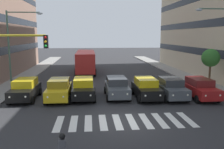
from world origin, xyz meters
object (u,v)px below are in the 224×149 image
Objects in this scene: bus_behind_traffic at (86,60)px; street_tree_1 at (211,58)px; car_6 at (25,89)px; car_1 at (171,88)px; car_0 at (200,88)px; street_lamp_right at (15,42)px; car_5 at (59,89)px; car_4 at (84,88)px; car_2 at (146,88)px; car_3 at (117,87)px.

street_tree_1 is (-12.85, 11.40, 1.16)m from bus_behind_traffic.
car_1 is at bearing 177.15° from car_6.
street_lamp_right is at bearing -14.24° from car_0.
street_tree_1 reaches higher than car_0.
street_tree_1 is (-19.23, -0.10, -1.68)m from street_lamp_right.
car_6 is (2.81, -0.27, 0.00)m from car_5.
car_4 and car_6 have the same top height.
car_5 is (2.02, 0.25, 0.00)m from car_4.
car_2 and car_5 have the same top height.
street_lamp_right is 1.94× the size of street_tree_1.
street_lamp_right reaches higher than car_6.
car_2 is 1.00× the size of car_4.
car_6 is at bearing -2.85° from car_1.
street_tree_1 is (-3.02, -4.22, 2.14)m from car_0.
car_1 is at bearing 171.06° from car_3.
street_tree_1 is at bearing -125.55° from car_0.
street_tree_1 is (-17.67, -3.29, 2.14)m from car_6.
car_0 is 5.61m from street_tree_1.
car_0 is at bearing 54.45° from street_tree_1.
car_0 and car_6 have the same top height.
street_tree_1 is at bearing -153.27° from car_2.
street_tree_1 is at bearing -144.41° from car_1.
car_1 is 12.25m from car_6.
car_3 is 1.00× the size of car_6.
car_3 is at bearing -177.36° from car_4.
street_tree_1 reaches higher than car_3.
car_2 is 7.31m from car_5.
car_5 is (7.30, -0.25, 0.00)m from car_2.
car_3 is 2.85m from car_4.
bus_behind_traffic is 2.75× the size of street_tree_1.
street_tree_1 reaches higher than car_4.
street_tree_1 reaches higher than bus_behind_traffic.
street_lamp_right is at bearing -63.89° from car_6.
car_4 is 2.03m from car_5.
bus_behind_traffic reaches higher than car_1.
car_5 is at bearing 141.66° from street_lamp_right.
street_tree_1 is at bearing -166.54° from car_5.
street_tree_1 is at bearing -179.69° from street_lamp_right.
car_2 is 12.82m from street_lamp_right.
street_lamp_right is (1.56, -3.18, 3.82)m from car_6.
car_0 is at bearing 174.70° from car_4.
street_lamp_right reaches higher than car_1.
car_0 is 1.00× the size of car_2.
car_3 is at bearing 17.63° from street_tree_1.
car_5 and car_6 have the same top height.
car_5 is (4.87, 0.38, 0.00)m from car_3.
car_1 is at bearing 164.63° from street_lamp_right.
car_6 is at bearing 71.81° from bus_behind_traffic.
bus_behind_traffic is at bearing -90.00° from car_4.
street_lamp_right reaches higher than street_tree_1.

